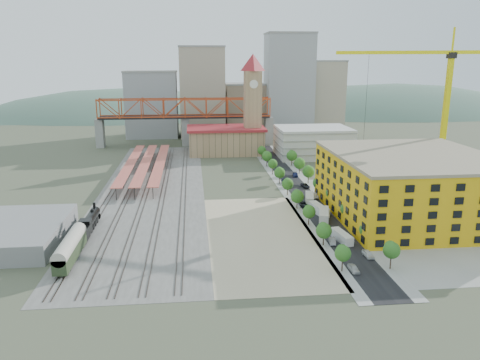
{
  "coord_description": "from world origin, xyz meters",
  "views": [
    {
      "loc": [
        -21.4,
        -146.61,
        45.02
      ],
      "look_at": [
        -7.5,
        -11.09,
        10.0
      ],
      "focal_mm": 35.0,
      "sensor_mm": 36.0,
      "label": 1
    }
  ],
  "objects": [
    {
      "name": "car_5",
      "position": [
        19.0,
        0.95,
        0.78
      ],
      "size": [
        1.85,
        4.79,
        1.56
      ],
      "primitive_type": "imported",
      "rotation": [
        0.0,
        0.0,
        0.04
      ],
      "color": "#9F9EA3",
      "rests_on": "ground"
    },
    {
      "name": "ballast_strip",
      "position": [
        -36.0,
        17.5,
        0.03
      ],
      "size": [
        36.0,
        165.0,
        0.06
      ],
      "primitive_type": "cube",
      "color": "#605E59",
      "rests_on": "ground"
    },
    {
      "name": "site_trailer_a",
      "position": [
        16.0,
        -37.65,
        1.18
      ],
      "size": [
        3.65,
        8.89,
        2.36
      ],
      "primitive_type": "cube",
      "rotation": [
        0.0,
        0.0,
        0.16
      ],
      "color": "silver",
      "rests_on": "ground"
    },
    {
      "name": "car_1",
      "position": [
        13.0,
        -39.25,
        0.72
      ],
      "size": [
        2.25,
        4.59,
        1.45
      ],
      "primitive_type": "imported",
      "rotation": [
        0.0,
        0.0,
        -0.17
      ],
      "color": "gray",
      "rests_on": "ground"
    },
    {
      "name": "car_2",
      "position": [
        13.0,
        -7.76,
        0.67
      ],
      "size": [
        2.38,
        4.89,
        1.34
      ],
      "primitive_type": "imported",
      "rotation": [
        0.0,
        0.0,
        -0.03
      ],
      "color": "black",
      "rests_on": "ground"
    },
    {
      "name": "sidewalk_east",
      "position": [
        21.5,
        15.0,
        0.02
      ],
      "size": [
        3.0,
        170.0,
        0.04
      ],
      "primitive_type": "cube",
      "color": "gray",
      "rests_on": "ground"
    },
    {
      "name": "ground",
      "position": [
        0.0,
        0.0,
        0.0
      ],
      "size": [
        400.0,
        400.0,
        0.0
      ],
      "primitive_type": "plane",
      "color": "#474C38",
      "rests_on": "ground"
    },
    {
      "name": "distant_hills",
      "position": [
        45.28,
        260.0,
        -79.54
      ],
      "size": [
        647.0,
        264.0,
        227.0
      ],
      "color": "#4C6B59",
      "rests_on": "ground"
    },
    {
      "name": "truss_bridge",
      "position": [
        -25.0,
        105.0,
        18.86
      ],
      "size": [
        94.0,
        9.6,
        25.6
      ],
      "color": "gray",
      "rests_on": "ground"
    },
    {
      "name": "site_trailer_c",
      "position": [
        16.0,
        -15.23,
        1.32
      ],
      "size": [
        4.37,
        9.96,
        2.64
      ],
      "primitive_type": "cube",
      "rotation": [
        0.0,
        0.0,
        0.2
      ],
      "color": "silver",
      "rests_on": "ground"
    },
    {
      "name": "car_4",
      "position": [
        19.0,
        -48.18,
        0.74
      ],
      "size": [
        1.97,
        4.41,
        1.47
      ],
      "primitive_type": "imported",
      "rotation": [
        0.0,
        0.0,
        0.06
      ],
      "color": "silver",
      "rests_on": "ground"
    },
    {
      "name": "site_trailer_d",
      "position": [
        16.0,
        -3.95,
        1.32
      ],
      "size": [
        4.64,
        9.97,
        2.64
      ],
      "primitive_type": "cube",
      "rotation": [
        0.0,
        0.0,
        -0.23
      ],
      "color": "silver",
      "rests_on": "ground"
    },
    {
      "name": "street_trees",
      "position": [
        16.0,
        5.0,
        0.0
      ],
      "size": [
        15.4,
        124.4,
        8.0
      ],
      "color": "#2A5D1C",
      "rests_on": "ground"
    },
    {
      "name": "car_7",
      "position": [
        19.0,
        30.94,
        0.74
      ],
      "size": [
        2.91,
        5.37,
        1.48
      ],
      "primitive_type": "imported",
      "rotation": [
        0.0,
        0.0,
        -0.17
      ],
      "color": "navy",
      "rests_on": "ground"
    },
    {
      "name": "tower_crane",
      "position": [
        63.07,
        9.65,
        34.35
      ],
      "size": [
        49.02,
        21.27,
        55.66
      ],
      "color": "yellow",
      "rests_on": "ground"
    },
    {
      "name": "car_0",
      "position": [
        13.0,
        -55.41,
        0.73
      ],
      "size": [
        1.89,
        4.32,
        1.45
      ],
      "primitive_type": "imported",
      "rotation": [
        0.0,
        0.0,
        0.04
      ],
      "color": "#B8B8B8",
      "rests_on": "ground"
    },
    {
      "name": "construction_pad",
      "position": [
        45.0,
        -20.0,
        0.03
      ],
      "size": [
        50.0,
        90.0,
        0.06
      ],
      "primitive_type": "cube",
      "color": "gray",
      "rests_on": "ground"
    },
    {
      "name": "skyline",
      "position": [
        7.47,
        142.31,
        22.81
      ],
      "size": [
        133.0,
        46.0,
        60.0
      ],
      "color": "#9EA0A3",
      "rests_on": "ground"
    },
    {
      "name": "rail_tracks",
      "position": [
        -37.8,
        17.5,
        0.15
      ],
      "size": [
        26.56,
        160.0,
        0.18
      ],
      "color": "#382B23",
      "rests_on": "ground"
    },
    {
      "name": "construction_building",
      "position": [
        42.0,
        -20.0,
        9.41
      ],
      "size": [
        44.6,
        50.6,
        18.8
      ],
      "color": "yellow",
      "rests_on": "ground"
    },
    {
      "name": "sidewalk_west",
      "position": [
        10.5,
        15.0,
        0.02
      ],
      "size": [
        3.0,
        170.0,
        0.04
      ],
      "primitive_type": "cube",
      "color": "gray",
      "rests_on": "ground"
    },
    {
      "name": "coach",
      "position": [
        -50.0,
        -43.37,
        3.25
      ],
      "size": [
        3.35,
        19.44,
        6.1
      ],
      "color": "#21341C",
      "rests_on": "ground"
    },
    {
      "name": "dirt_lot",
      "position": [
        -4.0,
        -31.5,
        0.03
      ],
      "size": [
        28.0,
        67.0,
        0.06
      ],
      "primitive_type": "cube",
      "color": "tan",
      "rests_on": "ground"
    },
    {
      "name": "station_hall",
      "position": [
        -5.0,
        82.0,
        6.67
      ],
      "size": [
        38.0,
        24.0,
        13.1
      ],
      "color": "tan",
      "rests_on": "ground"
    },
    {
      "name": "car_3",
      "position": [
        13.0,
        19.91,
        0.79
      ],
      "size": [
        2.9,
        5.7,
        1.59
      ],
      "primitive_type": "imported",
      "rotation": [
        0.0,
        0.0,
        0.13
      ],
      "color": "#1A244E",
      "rests_on": "ground"
    },
    {
      "name": "car_6",
      "position": [
        19.0,
        14.13,
        0.68
      ],
      "size": [
        2.83,
        5.16,
        1.37
      ],
      "primitive_type": "imported",
      "rotation": [
        0.0,
        0.0,
        0.12
      ],
      "color": "black",
      "rests_on": "ground"
    },
    {
      "name": "platform_canopies",
      "position": [
        -41.0,
        45.0,
        3.99
      ],
      "size": [
        16.0,
        80.0,
        4.12
      ],
      "color": "#C8654D",
      "rests_on": "ground"
    },
    {
      "name": "locomotive",
      "position": [
        -50.0,
        -23.88,
        2.18
      ],
      "size": [
        3.02,
        23.33,
        5.83
      ],
      "color": "black",
      "rests_on": "ground"
    },
    {
      "name": "parking_garage",
      "position": [
        36.0,
        70.0,
        7.0
      ],
      "size": [
        34.0,
        26.0,
        14.0
      ],
      "primitive_type": "cube",
      "color": "silver",
      "rests_on": "ground"
    },
    {
      "name": "site_trailer_b",
      "position": [
        16.0,
        -20.89,
        1.37
      ],
      "size": [
        5.29,
        10.33,
        2.73
      ],
      "primitive_type": "cube",
      "rotation": [
        0.0,
        0.0,
        -0.28
      ],
      "color": "silver",
      "rests_on": "ground"
    },
    {
      "name": "clock_tower",
      "position": [
        8.0,
        79.99,
        28.7
      ],
      "size": [
        12.0,
        12.0,
        52.0
      ],
      "color": "tan",
      "rests_on": "ground"
    },
    {
      "name": "street_asphalt",
      "position": [
        16.0,
        15.0,
        0.03
      ],
      "size": [
        12.0,
        170.0,
        0.06
      ],
      "primitive_type": "cube",
      "color": "black",
      "rests_on": "ground"
    },
    {
      "name": "warehouse",
      "position": [
        -66.0,
        -30.0,
        2.5
      ],
      "size": [
        22.0,
        32.0,
        5.0
      ],
      "primitive_type": "cube",
      "color": "gray",
      "rests_on": "ground"
    }
  ]
}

